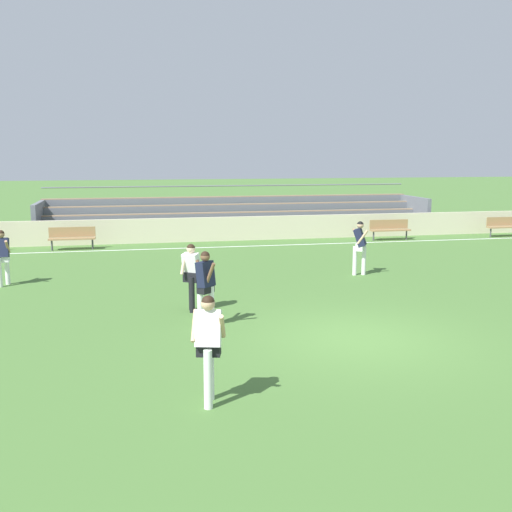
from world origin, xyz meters
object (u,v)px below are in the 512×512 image
Objects in this scene: bench_near_bin at (72,236)px; bench_far_left at (505,225)px; bleacher_stand at (238,214)px; player_dark_wide_right at (360,243)px; soccer_ball at (201,313)px; bench_far_right at (390,228)px; player_white_trailing_run at (209,340)px; player_dark_pressing_high at (206,282)px; player_white_dropping_back at (191,271)px; player_dark_challenging at (2,253)px.

bench_near_bin and bench_far_left have the same top height.
bleacher_stand reaches higher than player_dark_wide_right.
bench_far_right is at bearing 49.03° from soccer_ball.
player_white_trailing_run is (-3.94, -19.87, 0.12)m from bleacher_stand.
player_dark_pressing_high is at bearing -138.71° from player_dark_wide_right.
player_white_dropping_back is 0.97× the size of player_dark_wide_right.
player_dark_challenging is at bearing -162.41° from bench_far_left.
player_dark_pressing_high is at bearing -82.85° from player_white_dropping_back.
soccer_ball is at bearing -144.13° from bench_far_left.
player_white_trailing_run is (-10.09, -16.07, 0.47)m from bench_far_right.
bleacher_stand is at bearing 162.23° from bench_far_left.
player_dark_challenging is (-5.07, 3.97, -0.02)m from player_white_dropping_back.
player_dark_challenging is at bearing -130.16° from bleacher_stand.
player_white_dropping_back reaches higher than bench_far_left.
player_dark_wide_right is (9.35, -7.11, 0.47)m from bench_near_bin.
soccer_ball is (0.44, 4.95, -0.91)m from player_white_trailing_run.
player_dark_pressing_high is at bearing -88.29° from soccer_ball.
player_white_dropping_back reaches higher than bench_far_right.
bleacher_stand is 10.27× the size of bench_near_bin.
player_white_dropping_back is (-9.80, -10.50, 0.44)m from bench_far_right.
bench_far_left is 18.75m from player_white_dropping_back.
player_white_dropping_back reaches higher than bench_near_bin.
player_dark_wide_right is (5.44, 4.78, 0.01)m from player_dark_pressing_high.
bench_far_right is 1.06× the size of player_dark_wide_right.
bleacher_stand reaches higher than player_white_trailing_run.
bleacher_stand is at bearing 100.20° from player_dark_wide_right.
bench_far_left is at bearing 17.59° from player_dark_challenging.
bench_near_bin is at bearing 102.13° from player_white_trailing_run.
bleacher_stand reaches higher than player_dark_challenging.
player_white_trailing_run is (-0.46, -4.17, 0.01)m from player_dark_pressing_high.
player_dark_challenging is 0.95× the size of player_dark_wide_right.
bleacher_stand is 14.76m from player_white_dropping_back.
bench_far_right is (6.15, -3.81, -0.35)m from bleacher_stand.
bench_far_left is at bearing 35.67° from player_dark_wide_right.
player_dark_pressing_high is at bearing -71.80° from bench_near_bin.
soccer_ball is (5.22, -4.59, -0.85)m from player_dark_challenging.
player_dark_challenging is (-20.59, -6.53, 0.42)m from bench_far_left.
player_white_trailing_run reaches higher than player_dark_challenging.
bench_far_left is 21.61m from player_dark_challenging.
player_dark_wide_right is at bearing -3.14° from player_dark_challenging.
player_dark_pressing_high reaches higher than bench_far_left.
soccer_ball is at bearing -76.21° from player_white_dropping_back.
bleacher_stand is 11.10m from player_dark_wide_right.
player_white_dropping_back is at bearing 87.09° from player_white_trailing_run.
player_white_dropping_back is at bearing -70.41° from bench_near_bin.
bleacher_stand is at bearing 78.80° from player_white_trailing_run.
player_dark_pressing_high is 1.04× the size of player_dark_challenging.
bench_far_left is 1.11× the size of player_dark_challenging.
player_dark_wide_right reaches higher than player_white_dropping_back.
bench_far_right is 18.98m from player_white_trailing_run.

